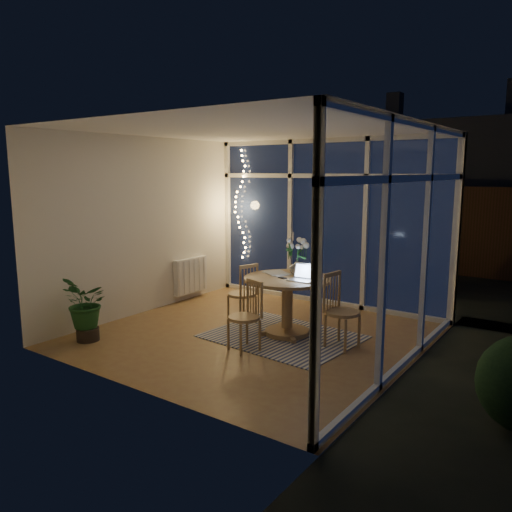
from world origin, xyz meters
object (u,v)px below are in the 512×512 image
Objects in this scene: chair_right at (343,311)px; potted_plant at (87,311)px; flower_vase at (297,267)px; chair_front at (244,316)px; dining_table at (287,306)px; chair_left at (242,293)px; laptop at (301,272)px.

potted_plant is at bearing 129.65° from chair_right.
chair_front is at bearing -96.68° from flower_vase.
flower_vase is (0.01, 0.23, 0.49)m from dining_table.
chair_right is (0.79, -0.02, 0.08)m from dining_table.
potted_plant is (-2.72, -1.61, -0.08)m from chair_right.
chair_right reaches higher than potted_plant.
chair_left reaches higher than chair_front.
laptop is 0.40× the size of potted_plant.
chair_left is at bearing 147.62° from chair_front.
laptop is 2.71m from potted_plant.
chair_front reaches higher than potted_plant.
dining_table is 0.79m from chair_left.
dining_table reaches higher than potted_plant.
laptop is at bearing 96.80° from chair_left.
dining_table is at bearing 97.57° from chair_right.
flower_vase is (-0.78, 0.25, 0.41)m from chair_right.
chair_left is at bearing 170.23° from laptop.
chair_left is at bearing 56.21° from potted_plant.
dining_table is 1.22× the size of chair_right.
chair_front is at bearing 53.02° from chair_left.
chair_left is 0.91m from flower_vase.
dining_table is at bearing 101.39° from chair_front.
chair_right reaches higher than dining_table.
laptop reaches higher than chair_left.
chair_right is 3.02× the size of laptop.
chair_right is at bearing 30.62° from potted_plant.
chair_right is 1.08× the size of chair_front.
flower_vase reaches higher than dining_table.
chair_right is 0.69m from laptop.
laptop is 0.38m from flower_vase.
potted_plant is at bearing -145.85° from laptop.
chair_front is 2.00m from potted_plant.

